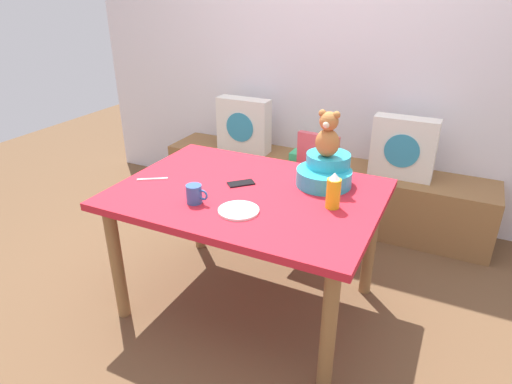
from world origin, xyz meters
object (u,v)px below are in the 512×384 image
coffee_mug (195,194)px  cell_phone (241,183)px  teddy_bear (328,135)px  dinner_plate_near (239,211)px  highchair (309,176)px  dining_table (248,206)px  book_stack (304,156)px  infant_seat_teal (325,171)px  pillow_floral_right (403,148)px  ketchup_bottle (333,191)px  pillow_floral_left (244,125)px

coffee_mug → cell_phone: (0.10, 0.30, -0.04)m
teddy_bear → dinner_plate_near: bearing=-118.5°
highchair → dinner_plate_near: size_ratio=3.95×
dining_table → dinner_plate_near: dinner_plate_near is taller
dining_table → highchair: size_ratio=1.75×
book_stack → infant_seat_teal: infant_seat_teal is taller
highchair → cell_phone: 0.79m
pillow_floral_right → ketchup_bottle: bearing=-97.2°
ketchup_bottle → dinner_plate_near: ketchup_bottle is taller
highchair → coffee_mug: 1.11m
dining_table → cell_phone: 0.14m
pillow_floral_right → ketchup_bottle: size_ratio=2.38×
pillow_floral_left → highchair: 0.85m
dining_table → teddy_bear: (0.34, 0.27, 0.37)m
cell_phone → coffee_mug: bearing=115.8°
ketchup_bottle → cell_phone: bearing=174.6°
book_stack → cell_phone: 1.22m
infant_seat_teal → pillow_floral_left: bearing=136.1°
ketchup_bottle → highchair: bearing=116.2°
pillow_floral_right → book_stack: (-0.75, 0.02, -0.19)m
pillow_floral_right → highchair: 0.71m
book_stack → cell_phone: (0.06, -1.19, 0.25)m
highchair → pillow_floral_left: bearing=150.2°
coffee_mug → book_stack: bearing=88.5°
dining_table → infant_seat_teal: infant_seat_teal is taller
coffee_mug → highchair: bearing=77.1°
ketchup_bottle → cell_phone: (-0.53, 0.05, -0.08)m
highchair → teddy_bear: teddy_bear is taller
teddy_bear → book_stack: bearing=115.7°
teddy_bear → ketchup_bottle: bearing=-64.5°
pillow_floral_left → pillow_floral_right: same height
pillow_floral_left → book_stack: pillow_floral_left is taller
teddy_bear → ketchup_bottle: 0.34m
dining_table → highchair: highchair is taller
pillow_floral_right → ketchup_bottle: ketchup_bottle is taller
teddy_bear → infant_seat_teal: bearing=90.0°
infant_seat_teal → ketchup_bottle: bearing=-64.5°
dining_table → cell_phone: (-0.07, 0.06, 0.10)m
pillow_floral_left → infant_seat_teal: size_ratio=1.33×
dining_table → ketchup_bottle: 0.49m
pillow_floral_right → ketchup_bottle: (-0.15, -1.22, 0.15)m
teddy_bear → dining_table: bearing=-141.5°
infant_seat_teal → ketchup_bottle: 0.28m
pillow_floral_left → teddy_bear: bearing=-44.0°
coffee_mug → dinner_plate_near: (0.24, 0.01, -0.04)m
cell_phone → pillow_floral_left: bearing=-18.8°
highchair → coffee_mug: coffee_mug is taller
dinner_plate_near → pillow_floral_left: bearing=116.5°
highchair → dinner_plate_near: (0.00, -1.04, 0.22)m
book_stack → ketchup_bottle: (0.59, -1.24, 0.34)m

